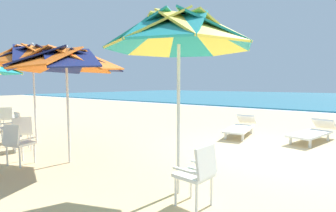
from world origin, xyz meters
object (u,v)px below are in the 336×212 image
object	(u,v)px
beach_umbrella_0	(179,34)
beach_umbrella_2	(33,57)
plastic_chair_4	(7,117)
plastic_chair_3	(13,125)
plastic_chair_2	(22,131)
plastic_chair_0	(198,172)
plastic_chair_1	(17,142)
beach_umbrella_1	(66,61)
sun_lounger_0	(313,132)
sun_lounger_1	(241,127)

from	to	relation	value
beach_umbrella_0	beach_umbrella_2	xyz separation A→B (m)	(-5.18, 0.24, 0.02)
plastic_chair_4	beach_umbrella_0	bearing A→B (deg)	-3.39
plastic_chair_3	beach_umbrella_0	bearing A→B (deg)	1.38
plastic_chair_3	plastic_chair_2	bearing A→B (deg)	-11.82
plastic_chair_0	plastic_chair_1	distance (m)	3.95
beach_umbrella_1	sun_lounger_0	distance (m)	6.94
beach_umbrella_2	sun_lounger_1	size ratio (longest dim) A/B	1.28
plastic_chair_0	plastic_chair_3	distance (m)	6.22
beach_umbrella_2	plastic_chair_3	bearing A→B (deg)	-145.67
plastic_chair_0	plastic_chair_4	xyz separation A→B (m)	(-8.31, 0.68, 0.00)
plastic_chair_2	plastic_chair_1	bearing A→B (deg)	-25.77
plastic_chair_0	beach_umbrella_0	bearing A→B (deg)	155.70
plastic_chair_4	beach_umbrella_2	bearing A→B (deg)	-4.76
plastic_chair_0	sun_lounger_1	xyz separation A→B (m)	(-1.44, 5.09, -0.22)
plastic_chair_3	plastic_chair_4	xyz separation A→B (m)	(-2.10, 0.60, 0.00)
beach_umbrella_0	sun_lounger_1	xyz separation A→B (m)	(-0.95, 4.87, -2.13)
beach_umbrella_0	sun_lounger_0	size ratio (longest dim) A/B	1.26
plastic_chair_0	plastic_chair_4	size ratio (longest dim) A/B	1.00
beach_umbrella_1	sun_lounger_0	world-z (taller)	beach_umbrella_1
plastic_chair_3	sun_lounger_1	bearing A→B (deg)	46.34
beach_umbrella_0	plastic_chair_4	distance (m)	8.08
beach_umbrella_0	plastic_chair_4	bearing A→B (deg)	176.61
beach_umbrella_1	plastic_chair_3	bearing A→B (deg)	179.05
plastic_chair_0	plastic_chair_3	xyz separation A→B (m)	(-6.22, 0.08, 0.00)
beach_umbrella_1	beach_umbrella_2	size ratio (longest dim) A/B	0.88
plastic_chair_3	sun_lounger_0	size ratio (longest dim) A/B	0.39
plastic_chair_0	beach_umbrella_2	bearing A→B (deg)	175.35
beach_umbrella_2	sun_lounger_1	xyz separation A→B (m)	(4.22, 4.63, -2.15)
beach_umbrella_0	plastic_chair_3	size ratio (longest dim) A/B	3.24
beach_umbrella_1	plastic_chair_1	bearing A→B (deg)	-131.39
plastic_chair_0	plastic_chair_1	world-z (taller)	same
plastic_chair_0	plastic_chair_1	size ratio (longest dim) A/B	1.00
beach_umbrella_0	beach_umbrella_1	distance (m)	2.75
plastic_chair_4	sun_lounger_0	bearing A→B (deg)	28.54
plastic_chair_1	beach_umbrella_2	distance (m)	2.88
beach_umbrella_0	plastic_chair_0	size ratio (longest dim) A/B	3.24
beach_umbrella_1	sun_lounger_0	size ratio (longest dim) A/B	1.12
plastic_chair_0	sun_lounger_0	xyz separation A→B (m)	(0.58, 5.52, -0.22)
plastic_chair_2	plastic_chair_3	distance (m)	1.19
plastic_chair_0	plastic_chair_4	bearing A→B (deg)	175.31
plastic_chair_2	sun_lounger_1	size ratio (longest dim) A/B	0.39
plastic_chair_0	plastic_chair_2	xyz separation A→B (m)	(-5.05, -0.16, 0.00)
plastic_chair_1	plastic_chair_2	bearing A→B (deg)	154.23
plastic_chair_0	sun_lounger_0	size ratio (longest dim) A/B	0.39
beach_umbrella_0	plastic_chair_3	distance (m)	6.05
beach_umbrella_0	plastic_chair_0	distance (m)	1.99
beach_umbrella_0	beach_umbrella_2	bearing A→B (deg)	177.31
plastic_chair_0	beach_umbrella_1	bearing A→B (deg)	179.48
beach_umbrella_0	sun_lounger_0	xyz separation A→B (m)	(1.06, 5.30, -2.13)
sun_lounger_1	plastic_chair_3	bearing A→B (deg)	-133.66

